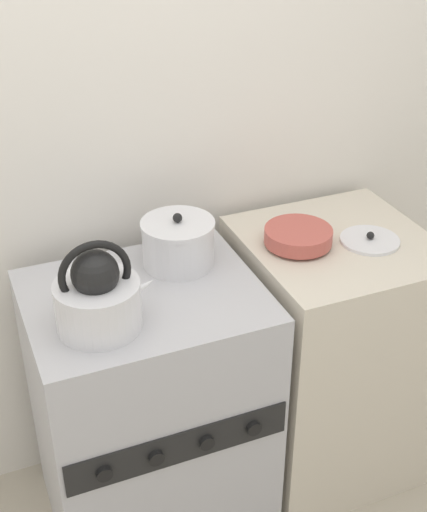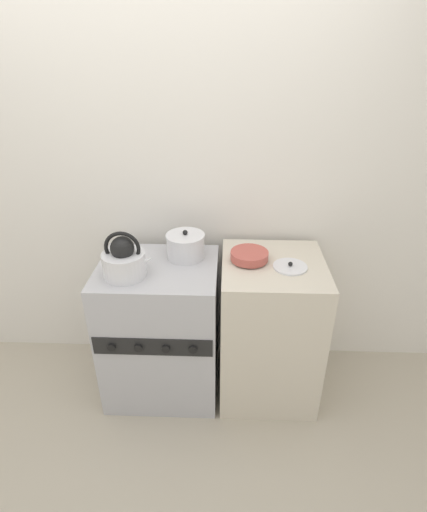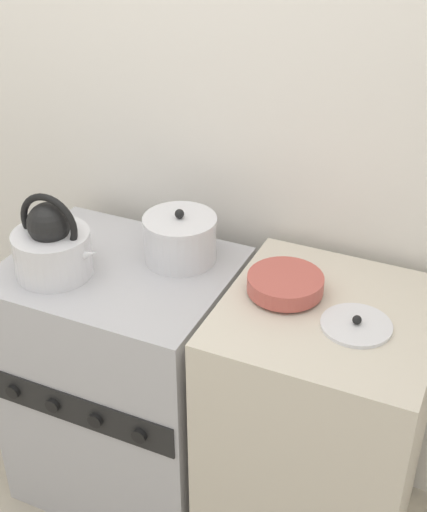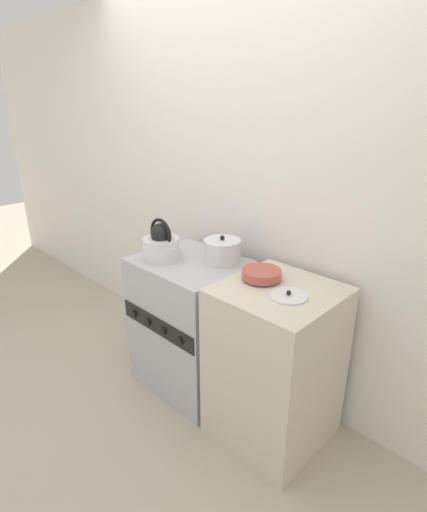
{
  "view_description": "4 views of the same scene",
  "coord_description": "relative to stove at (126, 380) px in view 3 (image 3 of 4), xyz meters",
  "views": [
    {
      "loc": [
        -0.46,
        -1.34,
        1.99
      ],
      "look_at": [
        0.22,
        0.29,
        0.94
      ],
      "focal_mm": 50.0,
      "sensor_mm": 36.0,
      "label": 1
    },
    {
      "loc": [
        0.39,
        -1.62,
        1.98
      ],
      "look_at": [
        0.31,
        0.3,
        0.93
      ],
      "focal_mm": 28.0,
      "sensor_mm": 36.0,
      "label": 2
    },
    {
      "loc": [
        1.0,
        -1.23,
        2.01
      ],
      "look_at": [
        0.32,
        0.27,
        1.0
      ],
      "focal_mm": 50.0,
      "sensor_mm": 36.0,
      "label": 3
    },
    {
      "loc": [
        1.67,
        -1.23,
        1.78
      ],
      "look_at": [
        0.22,
        0.25,
        0.98
      ],
      "focal_mm": 28.0,
      "sensor_mm": 36.0,
      "label": 4
    }
  ],
  "objects": [
    {
      "name": "wall_back",
      "position": [
        0.0,
        0.38,
        0.81
      ],
      "size": [
        7.0,
        0.06,
        2.5
      ],
      "color": "silver",
      "rests_on": "ground_plane"
    },
    {
      "name": "loose_pot_lid",
      "position": [
        0.73,
        -0.03,
        0.47
      ],
      "size": [
        0.18,
        0.18,
        0.03
      ],
      "color": "silver",
      "rests_on": "counter"
    },
    {
      "name": "cooking_pot",
      "position": [
        0.15,
        0.12,
        0.51
      ],
      "size": [
        0.22,
        0.22,
        0.17
      ],
      "color": "silver",
      "rests_on": "stove"
    },
    {
      "name": "stove",
      "position": [
        0.0,
        0.0,
        0.0
      ],
      "size": [
        0.67,
        0.57,
        0.88
      ],
      "color": "#B2B2B7",
      "rests_on": "ground_plane"
    },
    {
      "name": "kettle",
      "position": [
        -0.15,
        -0.1,
        0.53
      ],
      "size": [
        0.28,
        0.22,
        0.26
      ],
      "color": "silver",
      "rests_on": "stove"
    },
    {
      "name": "counter",
      "position": [
        0.65,
        0.02,
        0.01
      ],
      "size": [
        0.57,
        0.58,
        0.9
      ],
      "color": "beige",
      "rests_on": "ground_plane"
    },
    {
      "name": "enamel_bowl",
      "position": [
        0.51,
        0.04,
        0.5
      ],
      "size": [
        0.21,
        0.21,
        0.06
      ],
      "color": "#B75147",
      "rests_on": "counter"
    }
  ]
}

